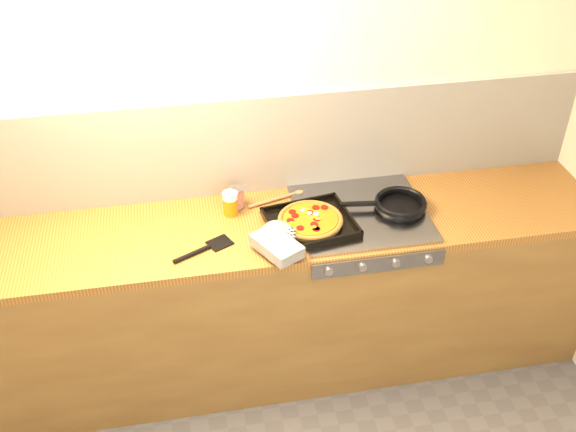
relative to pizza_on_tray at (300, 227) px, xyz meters
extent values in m
plane|color=beige|center=(-0.14, 0.40, 0.31)|extent=(3.20, 0.00, 3.20)
cube|color=white|center=(-0.14, 0.39, 0.21)|extent=(3.20, 0.02, 0.50)
cube|color=olive|center=(-0.14, 0.10, -0.51)|extent=(3.20, 0.60, 0.86)
cube|color=olive|center=(-0.14, 0.10, -0.06)|extent=(3.20, 0.60, 0.04)
cube|color=gray|center=(0.31, -0.20, -0.09)|extent=(0.60, 0.03, 0.08)
cylinder|color=#A5A5AA|center=(0.08, -0.22, -0.09)|extent=(0.04, 0.02, 0.04)
cylinder|color=#A5A5AA|center=(0.23, -0.22, -0.09)|extent=(0.04, 0.02, 0.04)
cylinder|color=#A5A5AA|center=(0.38, -0.22, -0.09)|extent=(0.04, 0.02, 0.04)
cylinder|color=#A5A5AA|center=(0.53, -0.22, -0.09)|extent=(0.04, 0.02, 0.04)
cube|color=gray|center=(0.31, 0.10, -0.04)|extent=(0.60, 0.56, 0.02)
cube|color=black|center=(0.05, 0.04, -0.02)|extent=(0.43, 0.39, 0.01)
cube|color=black|center=(0.03, 0.20, -0.01)|extent=(0.38, 0.07, 0.02)
cube|color=black|center=(0.08, -0.12, -0.01)|extent=(0.38, 0.07, 0.02)
cube|color=black|center=(0.23, 0.07, -0.01)|extent=(0.06, 0.33, 0.02)
cube|color=black|center=(-0.13, 0.01, -0.01)|extent=(0.06, 0.33, 0.02)
cylinder|color=olive|center=(0.05, 0.04, -0.01)|extent=(0.32, 0.32, 0.02)
torus|color=olive|center=(0.05, 0.04, 0.00)|extent=(0.34, 0.34, 0.02)
cylinder|color=#B97C16|center=(0.05, 0.04, 0.01)|extent=(0.29, 0.29, 0.01)
cylinder|color=maroon|center=(0.08, 0.03, 0.01)|extent=(0.04, 0.04, 0.00)
cylinder|color=maroon|center=(-0.02, 0.10, 0.01)|extent=(0.04, 0.04, 0.00)
cylinder|color=maroon|center=(0.06, -0.04, 0.01)|extent=(0.04, 0.04, 0.00)
cylinder|color=maroon|center=(-0.04, 0.04, 0.01)|extent=(0.04, 0.04, 0.00)
cylinder|color=maroon|center=(0.10, 0.12, 0.01)|extent=(0.04, 0.04, 0.00)
cylinder|color=maroon|center=(0.06, 0.08, 0.01)|extent=(0.04, 0.04, 0.00)
cylinder|color=maroon|center=(-0.01, -0.03, 0.01)|extent=(0.04, 0.04, 0.00)
cylinder|color=maroon|center=(0.13, 0.11, 0.01)|extent=(0.04, 0.04, 0.00)
cylinder|color=maroon|center=(0.06, -0.04, 0.01)|extent=(0.04, 0.04, 0.00)
cylinder|color=maroon|center=(0.06, -0.01, 0.01)|extent=(0.04, 0.04, 0.00)
cylinder|color=maroon|center=(-0.01, 0.07, 0.01)|extent=(0.04, 0.04, 0.00)
ellipsoid|color=gold|center=(-0.02, 0.01, 0.01)|extent=(0.03, 0.02, 0.01)
ellipsoid|color=gold|center=(-0.04, 0.02, 0.01)|extent=(0.03, 0.02, 0.01)
ellipsoid|color=gold|center=(0.04, 0.08, 0.01)|extent=(0.03, 0.02, 0.01)
ellipsoid|color=gold|center=(0.03, 0.12, 0.01)|extent=(0.03, 0.02, 0.01)
ellipsoid|color=gold|center=(0.05, -0.03, 0.01)|extent=(0.03, 0.02, 0.01)
ellipsoid|color=gold|center=(0.09, 0.03, 0.01)|extent=(0.03, 0.02, 0.01)
ellipsoid|color=gold|center=(0.07, 0.04, 0.01)|extent=(0.03, 0.02, 0.01)
ellipsoid|color=gold|center=(-0.01, 0.00, 0.01)|extent=(0.03, 0.02, 0.01)
ellipsoid|color=gold|center=(0.05, 0.11, 0.01)|extent=(0.03, 0.02, 0.01)
ellipsoid|color=silver|center=(0.03, 0.11, 0.01)|extent=(0.03, 0.03, 0.01)
ellipsoid|color=silver|center=(0.06, 0.08, 0.01)|extent=(0.03, 0.03, 0.01)
ellipsoid|color=silver|center=(0.08, 0.07, 0.01)|extent=(0.03, 0.03, 0.01)
cube|color=black|center=(-0.13, -0.13, 0.01)|extent=(0.23, 0.26, 0.05)
ellipsoid|color=black|center=(-0.11, -0.02, 0.01)|extent=(0.15, 0.15, 0.05)
cylinder|color=black|center=(-0.06, -0.09, 0.01)|extent=(0.07, 0.10, 0.05)
cylinder|color=black|center=(0.50, 0.09, -0.02)|extent=(0.25, 0.25, 0.01)
torus|color=black|center=(0.50, 0.09, 0.00)|extent=(0.27, 0.27, 0.03)
cube|color=black|center=(0.30, 0.12, 0.00)|extent=(0.18, 0.04, 0.02)
cylinder|color=maroon|center=(-0.25, 0.27, 0.01)|extent=(0.09, 0.09, 0.09)
cylinder|color=#B2B2B7|center=(-0.25, 0.27, 0.06)|extent=(0.09, 0.09, 0.01)
cylinder|color=#B2B2B7|center=(-0.25, 0.27, -0.04)|extent=(0.09, 0.09, 0.01)
cylinder|color=orange|center=(-0.29, 0.21, 0.00)|extent=(0.07, 0.07, 0.09)
cylinder|color=silver|center=(-0.29, 0.21, 0.06)|extent=(0.07, 0.07, 0.03)
cylinder|color=#9B6141|center=(-0.08, 0.28, -0.03)|extent=(0.25, 0.09, 0.02)
ellipsoid|color=#9B6141|center=(0.06, 0.31, -0.03)|extent=(0.06, 0.05, 0.02)
cube|color=black|center=(-0.36, 0.00, -0.04)|extent=(0.13, 0.12, 0.01)
cylinder|color=black|center=(-0.49, -0.07, -0.03)|extent=(0.17, 0.10, 0.02)
camera|label=1|loc=(-0.49, -2.35, 1.80)|focal=42.00mm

